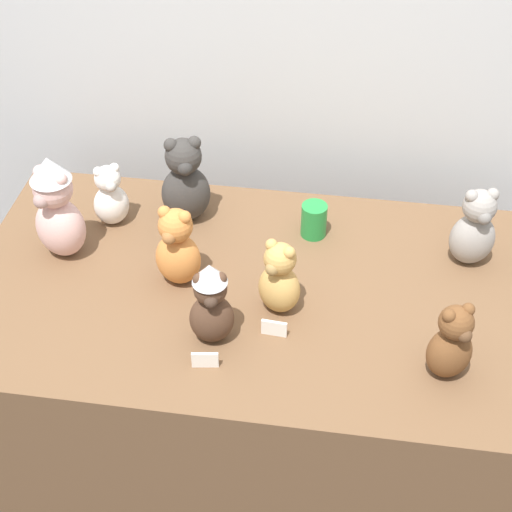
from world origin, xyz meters
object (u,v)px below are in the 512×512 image
object	(u,v)px
teddy_bear_chestnut	(451,343)
display_table	(256,367)
teddy_bear_honey	(279,279)
teddy_bear_ash	(474,229)
party_cup_green	(314,220)
teddy_bear_ginger	(177,248)
teddy_bear_charcoal	(185,182)
teddy_bear_snow	(110,196)
teddy_bear_blush	(57,208)
teddy_bear_cocoa	(211,304)

from	to	relation	value
teddy_bear_chestnut	display_table	bearing A→B (deg)	124.00
teddy_bear_honey	teddy_bear_ash	xyz separation A→B (m)	(0.54, 0.29, 0.01)
teddy_bear_chestnut	teddy_bear_ash	bearing A→B (deg)	48.52
teddy_bear_ash	party_cup_green	bearing A→B (deg)	157.42
teddy_bear_ginger	teddy_bear_chestnut	size ratio (longest dim) A/B	1.11
teddy_bear_honey	display_table	bearing A→B (deg)	161.22
teddy_bear_chestnut	party_cup_green	size ratio (longest dim) A/B	2.14
teddy_bear_ash	teddy_bear_charcoal	world-z (taller)	teddy_bear_charcoal
teddy_bear_chestnut	teddy_bear_snow	bearing A→B (deg)	123.69
teddy_bear_snow	teddy_bear_honey	bearing A→B (deg)	-60.01
teddy_bear_snow	teddy_bear_blush	xyz separation A→B (m)	(-0.10, -0.16, 0.07)
teddy_bear_honey	teddy_bear_cocoa	size ratio (longest dim) A/B	0.90
teddy_bear_honey	teddy_bear_chestnut	bearing A→B (deg)	5.46
teddy_bear_ginger	teddy_bear_blush	distance (m)	0.38
teddy_bear_honey	teddy_bear_cocoa	distance (m)	0.21
teddy_bear_honey	teddy_bear_ginger	world-z (taller)	teddy_bear_ginger
teddy_bear_snow	teddy_bear_ginger	distance (m)	0.36
teddy_bear_ash	teddy_bear_honey	bearing A→B (deg)	-167.85
teddy_bear_ash	teddy_bear_chestnut	world-z (taller)	teddy_bear_ash
teddy_bear_ginger	teddy_bear_ash	distance (m)	0.87
teddy_bear_snow	teddy_bear_ginger	xyz separation A→B (m)	(0.27, -0.24, 0.02)
teddy_bear_ginger	teddy_bear_charcoal	size ratio (longest dim) A/B	0.87
teddy_bear_snow	teddy_bear_honey	distance (m)	0.65
teddy_bear_cocoa	teddy_bear_ash	distance (m)	0.82
teddy_bear_ginger	teddy_bear_cocoa	distance (m)	0.25
teddy_bear_cocoa	teddy_bear_ash	bearing A→B (deg)	19.06
display_table	teddy_bear_blush	world-z (taller)	teddy_bear_blush
teddy_bear_snow	teddy_bear_ash	world-z (taller)	teddy_bear_ash
teddy_bear_blush	teddy_bear_cocoa	bearing A→B (deg)	-7.01
teddy_bear_ginger	display_table	bearing A→B (deg)	12.72
display_table	teddy_bear_snow	xyz separation A→B (m)	(-0.49, 0.23, 0.45)
display_table	teddy_bear_honey	bearing A→B (deg)	-44.73
teddy_bear_ginger	teddy_bear_blush	size ratio (longest dim) A/B	0.76
teddy_bear_ginger	teddy_bear_snow	bearing A→B (deg)	150.96
teddy_bear_ash	party_cup_green	world-z (taller)	teddy_bear_ash
teddy_bear_cocoa	teddy_bear_ash	size ratio (longest dim) A/B	1.01
display_table	teddy_bear_cocoa	xyz separation A→B (m)	(-0.09, -0.21, 0.48)
teddy_bear_charcoal	party_cup_green	size ratio (longest dim) A/B	2.72
teddy_bear_chestnut	teddy_bear_blush	bearing A→B (deg)	133.14
teddy_bear_blush	teddy_bear_snow	bearing A→B (deg)	79.43
display_table	party_cup_green	world-z (taller)	party_cup_green
teddy_bear_ash	teddy_bear_charcoal	distance (m)	0.88
teddy_bear_chestnut	teddy_bear_blush	distance (m)	1.18
teddy_bear_charcoal	teddy_bear_blush	xyz separation A→B (m)	(-0.33, -0.22, 0.03)
teddy_bear_cocoa	teddy_bear_chestnut	xyz separation A→B (m)	(0.62, -0.03, -0.02)
teddy_bear_honey	teddy_bear_blush	world-z (taller)	teddy_bear_blush
teddy_bear_charcoal	teddy_bear_ash	bearing A→B (deg)	-23.00
teddy_bear_cocoa	party_cup_green	world-z (taller)	teddy_bear_cocoa
display_table	teddy_bear_snow	distance (m)	0.71
display_table	teddy_bear_cocoa	size ratio (longest dim) A/B	6.43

